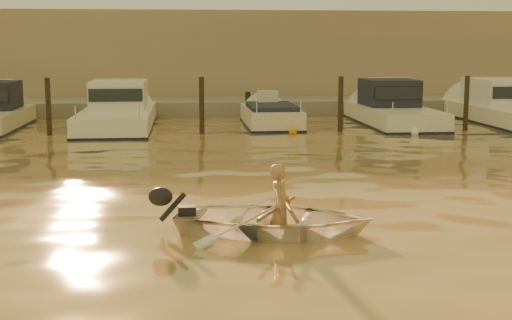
{
  "coord_description": "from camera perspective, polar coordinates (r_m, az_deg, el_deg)",
  "views": [
    {
      "loc": [
        -0.82,
        -11.43,
        3.08
      ],
      "look_at": [
        0.64,
        3.01,
        0.75
      ],
      "focal_mm": 50.0,
      "sensor_mm": 36.0,
      "label": 1
    }
  ],
  "objects": [
    {
      "name": "oar_starboard",
      "position": [
        11.82,
        1.71,
        -3.88
      ],
      "size": [
        0.9,
        1.95,
        0.13
      ],
      "primitive_type": "cylinder",
      "rotation": [
        1.54,
        0.0,
        -0.41
      ],
      "color": "brown",
      "rests_on": "dinghy"
    },
    {
      "name": "person",
      "position": [
        11.82,
        1.95,
        -3.83
      ],
      "size": [
        0.47,
        0.6,
        1.46
      ],
      "primitive_type": "imported",
      "rotation": [
        0.0,
        0.0,
        1.33
      ],
      "color": "#A57A52",
      "rests_on": "dinghy"
    },
    {
      "name": "moored_boat_2",
      "position": [
        27.65,
        -10.99,
        3.86
      ],
      "size": [
        2.59,
        8.56,
        1.75
      ],
      "primitive_type": null,
      "color": "white",
      "rests_on": "ground_plane"
    },
    {
      "name": "piling_3",
      "position": [
        25.94,
        6.78,
        4.24
      ],
      "size": [
        0.18,
        0.18,
        2.2
      ],
      "primitive_type": "cylinder",
      "color": "#2D2319",
      "rests_on": "ground_plane"
    },
    {
      "name": "fender_d",
      "position": [
        25.19,
        2.97,
        2.32
      ],
      "size": [
        0.3,
        0.3,
        0.3
      ],
      "primitive_type": "sphere",
      "color": "orange",
      "rests_on": "ground_plane"
    },
    {
      "name": "dinghy",
      "position": [
        11.88,
        1.46,
        -4.83
      ],
      "size": [
        3.71,
        3.02,
        0.67
      ],
      "primitive_type": "imported",
      "rotation": [
        0.0,
        0.0,
        1.33
      ],
      "color": "white",
      "rests_on": "ground_plane"
    },
    {
      "name": "fender_c",
      "position": [
        24.82,
        -10.26,
        2.08
      ],
      "size": [
        0.3,
        0.3,
        0.3
      ],
      "primitive_type": "sphere",
      "color": "white",
      "rests_on": "ground_plane"
    },
    {
      "name": "fender_e",
      "position": [
        25.57,
        12.57,
        2.21
      ],
      "size": [
        0.3,
        0.3,
        0.3
      ],
      "primitive_type": "sphere",
      "color": "white",
      "rests_on": "ground_plane"
    },
    {
      "name": "piling_1",
      "position": [
        25.75,
        -16.27,
        3.9
      ],
      "size": [
        0.18,
        0.18,
        2.2
      ],
      "primitive_type": "cylinder",
      "color": "#2D2319",
      "rests_on": "ground_plane"
    },
    {
      "name": "waterfront_building",
      "position": [
        38.44,
        -4.6,
        8.08
      ],
      "size": [
        46.0,
        7.0,
        4.8
      ],
      "primitive_type": "cube",
      "color": "#9E8466",
      "rests_on": "quay"
    },
    {
      "name": "outboard_motor",
      "position": [
        12.11,
        -5.63,
        -4.28
      ],
      "size": [
        0.97,
        0.6,
        0.7
      ],
      "primitive_type": null,
      "rotation": [
        0.0,
        0.0,
        -0.24
      ],
      "color": "black",
      "rests_on": "dinghy"
    },
    {
      "name": "moored_boat_4",
      "position": [
        28.74,
        10.92,
        4.06
      ],
      "size": [
        2.45,
        7.48,
        1.75
      ],
      "primitive_type": null,
      "color": "silver",
      "rests_on": "ground_plane"
    },
    {
      "name": "oar_port",
      "position": [
        11.8,
        2.68,
        -3.91
      ],
      "size": [
        0.12,
        2.1,
        0.13
      ],
      "primitive_type": "cylinder",
      "rotation": [
        1.54,
        0.0,
        -0.03
      ],
      "color": "brown",
      "rests_on": "dinghy"
    },
    {
      "name": "quay",
      "position": [
        33.07,
        -4.34,
        4.01
      ],
      "size": [
        52.0,
        4.0,
        1.0
      ],
      "primitive_type": "cube",
      "color": "gray",
      "rests_on": "ground_plane"
    },
    {
      "name": "piling_2",
      "position": [
        25.33,
        -4.36,
        4.16
      ],
      "size": [
        0.18,
        0.18,
        2.2
      ],
      "primitive_type": "cylinder",
      "color": "#2D2319",
      "rests_on": "ground_plane"
    },
    {
      "name": "ground_plane",
      "position": [
        11.86,
        -1.62,
        -5.93
      ],
      "size": [
        160.0,
        160.0,
        0.0
      ],
      "primitive_type": "plane",
      "color": "olive",
      "rests_on": "ground"
    },
    {
      "name": "moored_boat_5",
      "position": [
        30.45,
        19.58,
        3.97
      ],
      "size": [
        2.77,
        9.12,
        1.75
      ],
      "primitive_type": null,
      "color": "silver",
      "rests_on": "ground_plane"
    },
    {
      "name": "piling_4",
      "position": [
        27.34,
        16.46,
        4.17
      ],
      "size": [
        0.18,
        0.18,
        2.2
      ],
      "primitive_type": "cylinder",
      "color": "#2D2319",
      "rests_on": "ground_plane"
    },
    {
      "name": "moored_boat_3",
      "position": [
        27.78,
        1.18,
        3.22
      ],
      "size": [
        1.97,
        5.74,
        0.95
      ],
      "primitive_type": null,
      "color": "beige",
      "rests_on": "ground_plane"
    }
  ]
}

